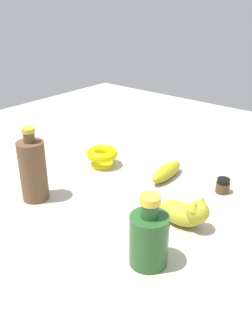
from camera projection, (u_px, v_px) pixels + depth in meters
ground at (126, 195)px, 1.04m from camera, size 2.00×2.00×0.00m
nail_polish_jar at (223, 186)px, 1.05m from camera, size 0.04×0.04×0.04m
banana at (167, 172)px, 1.12m from camera, size 0.15×0.05×0.04m
bowl at (102, 155)px, 1.20m from camera, size 0.10×0.10×0.06m
cat_figurine at (185, 212)px, 0.89m from camera, size 0.07×0.15×0.09m
bottle_short at (149, 237)px, 0.76m from camera, size 0.08×0.08×0.16m
bottle_tall at (33, 170)px, 0.99m from camera, size 0.07×0.07×0.21m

